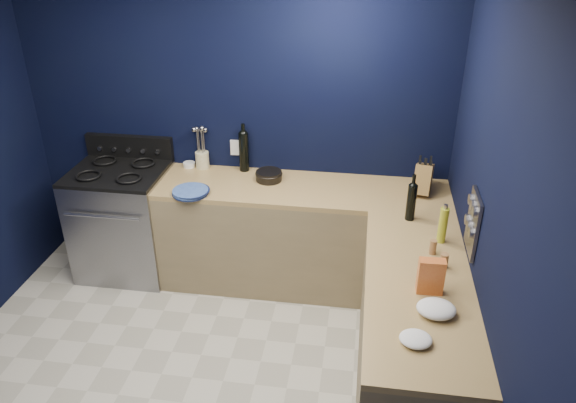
% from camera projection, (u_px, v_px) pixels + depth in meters
% --- Properties ---
extents(wall_back, '(3.50, 0.02, 2.60)m').
position_uv_depth(wall_back, '(235.00, 122.00, 4.52)').
color(wall_back, black).
rests_on(wall_back, ground).
extents(wall_right, '(0.02, 3.50, 2.60)m').
position_uv_depth(wall_right, '(498.00, 258.00, 2.75)').
color(wall_right, black).
rests_on(wall_right, ground).
extents(cab_back, '(2.30, 0.63, 0.86)m').
position_uv_depth(cab_back, '(302.00, 238.00, 4.56)').
color(cab_back, olive).
rests_on(cab_back, floor).
extents(top_back, '(2.30, 0.63, 0.04)m').
position_uv_depth(top_back, '(302.00, 190.00, 4.35)').
color(top_back, brown).
rests_on(top_back, cab_back).
extents(cab_right, '(0.63, 1.67, 0.86)m').
position_uv_depth(cab_right, '(411.00, 344.00, 3.45)').
color(cab_right, olive).
rests_on(cab_right, floor).
extents(top_right, '(0.63, 1.67, 0.04)m').
position_uv_depth(top_right, '(419.00, 286.00, 3.24)').
color(top_right, brown).
rests_on(top_right, cab_right).
extents(gas_range, '(0.76, 0.66, 0.92)m').
position_uv_depth(gas_range, '(125.00, 223.00, 4.73)').
color(gas_range, gray).
rests_on(gas_range, floor).
extents(oven_door, '(0.59, 0.02, 0.42)m').
position_uv_depth(oven_door, '(109.00, 243.00, 4.46)').
color(oven_door, black).
rests_on(oven_door, gas_range).
extents(cooktop, '(0.76, 0.66, 0.03)m').
position_uv_depth(cooktop, '(117.00, 172.00, 4.51)').
color(cooktop, black).
rests_on(cooktop, gas_range).
extents(backguard, '(0.76, 0.06, 0.20)m').
position_uv_depth(backguard, '(130.00, 147.00, 4.72)').
color(backguard, black).
rests_on(backguard, gas_range).
extents(spice_panel, '(0.02, 0.28, 0.38)m').
position_uv_depth(spice_panel, '(473.00, 223.00, 3.29)').
color(spice_panel, gray).
rests_on(spice_panel, wall_right).
extents(wall_outlet, '(0.09, 0.02, 0.13)m').
position_uv_depth(wall_outlet, '(236.00, 148.00, 4.60)').
color(wall_outlet, white).
rests_on(wall_outlet, wall_back).
extents(plate_stack, '(0.35, 0.35, 0.03)m').
position_uv_depth(plate_stack, '(190.00, 192.00, 4.24)').
color(plate_stack, '#2E488F').
rests_on(plate_stack, top_back).
extents(ramekin, '(0.11, 0.11, 0.04)m').
position_uv_depth(ramekin, '(189.00, 165.00, 4.69)').
color(ramekin, white).
rests_on(ramekin, top_back).
extents(utensil_crock, '(0.12, 0.12, 0.14)m').
position_uv_depth(utensil_crock, '(202.00, 160.00, 4.65)').
color(utensil_crock, beige).
rests_on(utensil_crock, top_back).
extents(wine_bottle_back, '(0.10, 0.10, 0.33)m').
position_uv_depth(wine_bottle_back, '(244.00, 152.00, 4.56)').
color(wine_bottle_back, black).
rests_on(wine_bottle_back, top_back).
extents(lemon_basket, '(0.25, 0.25, 0.08)m').
position_uv_depth(lemon_basket, '(269.00, 176.00, 4.44)').
color(lemon_basket, black).
rests_on(lemon_basket, top_back).
extents(knife_block, '(0.17, 0.29, 0.28)m').
position_uv_depth(knife_block, '(423.00, 179.00, 4.22)').
color(knife_block, brown).
rests_on(knife_block, top_back).
extents(wine_bottle_right, '(0.08, 0.08, 0.27)m').
position_uv_depth(wine_bottle_right, '(411.00, 202.00, 3.84)').
color(wine_bottle_right, black).
rests_on(wine_bottle_right, top_right).
extents(oil_bottle, '(0.06, 0.06, 0.25)m').
position_uv_depth(oil_bottle, '(443.00, 225.00, 3.58)').
color(oil_bottle, '#A6AC24').
rests_on(oil_bottle, top_right).
extents(spice_jar_near, '(0.06, 0.06, 0.10)m').
position_uv_depth(spice_jar_near, '(433.00, 247.00, 3.49)').
color(spice_jar_near, olive).
rests_on(spice_jar_near, top_right).
extents(spice_jar_far, '(0.06, 0.06, 0.10)m').
position_uv_depth(spice_jar_far, '(444.00, 261.00, 3.35)').
color(spice_jar_far, olive).
rests_on(spice_jar_far, top_right).
extents(crouton_bag, '(0.15, 0.07, 0.22)m').
position_uv_depth(crouton_bag, '(431.00, 276.00, 3.11)').
color(crouton_bag, red).
rests_on(crouton_bag, top_right).
extents(towel_front, '(0.27, 0.25, 0.07)m').
position_uv_depth(towel_front, '(436.00, 309.00, 2.97)').
color(towel_front, white).
rests_on(towel_front, top_right).
extents(towel_end, '(0.20, 0.19, 0.05)m').
position_uv_depth(towel_end, '(416.00, 339.00, 2.78)').
color(towel_end, white).
rests_on(towel_end, top_right).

